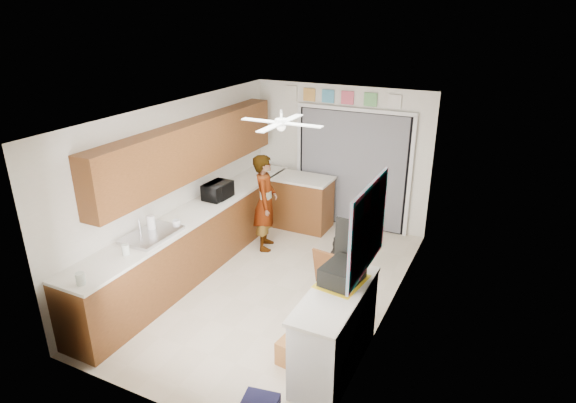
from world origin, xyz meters
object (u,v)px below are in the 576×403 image
(microwave, at_px, (218,191))
(paper_towel_roll, at_px, (151,224))
(suitcase, at_px, (342,273))
(dog, at_px, (344,244))
(cup, at_px, (176,223))
(cardboard_box, at_px, (300,353))
(man, at_px, (265,202))

(microwave, distance_m, paper_towel_roll, 1.40)
(suitcase, xyz_separation_m, dog, (-0.73, 2.16, -0.80))
(cup, relative_size, suitcase, 0.23)
(cup, xyz_separation_m, suitcase, (2.52, -0.36, 0.06))
(cup, bearing_deg, cardboard_box, -18.55)
(dog, bearing_deg, cardboard_box, -79.19)
(paper_towel_roll, xyz_separation_m, man, (0.69, 1.88, -0.26))
(cup, bearing_deg, paper_towel_roll, -122.83)
(suitcase, xyz_separation_m, man, (-2.02, 1.96, -0.25))
(paper_towel_roll, xyz_separation_m, suitcase, (2.70, -0.08, -0.01))
(suitcase, relative_size, man, 0.30)
(cardboard_box, relative_size, dog, 0.74)
(microwave, bearing_deg, man, -47.09)
(paper_towel_roll, relative_size, dog, 0.37)
(cup, bearing_deg, dog, 45.05)
(paper_towel_roll, distance_m, suitcase, 2.70)
(paper_towel_roll, relative_size, suitcase, 0.48)
(dog, bearing_deg, man, -169.62)
(suitcase, distance_m, man, 2.82)
(man, bearing_deg, cup, 140.75)
(microwave, height_order, cardboard_box, microwave)
(cardboard_box, bearing_deg, microwave, 140.82)
(microwave, height_order, dog, microwave)
(cardboard_box, relative_size, man, 0.29)
(man, bearing_deg, cardboard_box, -165.78)
(paper_towel_roll, relative_size, man, 0.14)
(cup, distance_m, paper_towel_roll, 0.35)
(suitcase, distance_m, dog, 2.41)
(microwave, bearing_deg, dog, -67.45)
(cup, height_order, paper_towel_roll, paper_towel_roll)
(man, xyz_separation_m, dog, (1.29, 0.20, -0.55))
(cardboard_box, bearing_deg, suitcase, 49.57)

